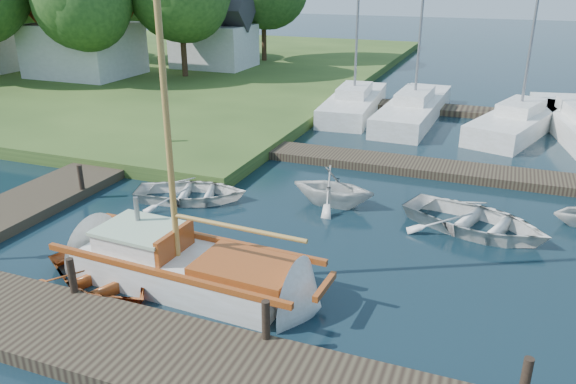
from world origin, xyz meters
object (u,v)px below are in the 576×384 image
(marina_boat_0, at_px, (354,102))
(mooring_post_4, at_px, (81,177))
(house_c, at_px, (214,36))
(mooring_post_3, at_px, (526,379))
(tender_b, at_px, (333,185))
(mooring_post_1, at_px, (72,275))
(tender_a, at_px, (191,189))
(house_a, at_px, (83,36))
(sailboat, at_px, (192,271))
(marina_boat_1, at_px, (414,107))
(tender_c, at_px, (476,217))
(mooring_post_2, at_px, (266,320))
(marina_boat_2, at_px, (519,119))
(mooring_post_5, at_px, (168,136))
(dinghy, at_px, (101,271))

(marina_boat_0, bearing_deg, mooring_post_4, 156.32)
(marina_boat_0, distance_m, house_c, 14.47)
(mooring_post_3, xyz_separation_m, tender_b, (-5.42, 7.31, -0.02))
(mooring_post_1, relative_size, tender_b, 0.31)
(tender_a, xyz_separation_m, house_a, (-16.31, 14.92, 2.60))
(sailboat, distance_m, marina_boat_1, 17.65)
(tender_c, bearing_deg, mooring_post_2, 173.78)
(mooring_post_2, distance_m, marina_boat_2, 18.88)
(mooring_post_1, height_order, tender_c, mooring_post_1)
(tender_a, height_order, marina_boat_0, marina_boat_0)
(marina_boat_1, relative_size, house_c, 1.79)
(tender_c, bearing_deg, mooring_post_4, 118.57)
(mooring_post_2, xyz_separation_m, marina_boat_0, (-3.45, 19.24, -0.13))
(mooring_post_5, distance_m, tender_a, 5.14)
(tender_c, relative_size, marina_boat_1, 0.42)
(tender_a, bearing_deg, tender_c, -102.04)
(mooring_post_3, distance_m, house_c, 33.65)
(tender_b, relative_size, marina_boat_2, 0.21)
(mooring_post_5, bearing_deg, mooring_post_4, -90.00)
(house_c, bearing_deg, tender_a, -63.76)
(mooring_post_2, relative_size, marina_boat_0, 0.08)
(mooring_post_4, bearing_deg, marina_boat_1, 60.30)
(tender_a, relative_size, house_c, 0.66)
(sailboat, xyz_separation_m, marina_boat_2, (6.90, 16.75, 0.24))
(mooring_post_1, xyz_separation_m, mooring_post_4, (-4.00, 5.00, 0.00))
(mooring_post_2, height_order, tender_b, tender_b)
(mooring_post_2, relative_size, mooring_post_5, 1.00)
(mooring_post_5, height_order, dinghy, mooring_post_5)
(mooring_post_2, bearing_deg, tender_a, 130.46)
(marina_boat_2, bearing_deg, tender_a, 160.15)
(tender_a, distance_m, house_a, 22.26)
(mooring_post_4, relative_size, dinghy, 0.24)
(mooring_post_5, distance_m, marina_boat_0, 10.53)
(mooring_post_5, xyz_separation_m, marina_boat_1, (8.07, 9.15, -0.14))
(sailboat, xyz_separation_m, dinghy, (-1.93, -0.78, 0.00))
(tender_b, distance_m, house_c, 24.57)
(mooring_post_4, xyz_separation_m, dinghy, (4.02, -4.15, -0.35))
(mooring_post_2, xyz_separation_m, tender_a, (-5.19, 6.08, -0.34))
(sailboat, relative_size, house_a, 1.56)
(mooring_post_1, height_order, house_c, house_c)
(dinghy, bearing_deg, house_a, 62.03)
(mooring_post_1, relative_size, dinghy, 0.24)
(sailboat, bearing_deg, tender_b, 77.01)
(marina_boat_2, distance_m, house_c, 21.73)
(mooring_post_2, relative_size, marina_boat_1, 0.08)
(mooring_post_3, height_order, mooring_post_4, same)
(sailboat, height_order, house_c, sailboat)
(mooring_post_3, relative_size, house_c, 0.15)
(mooring_post_3, bearing_deg, marina_boat_2, 90.47)
(house_a, bearing_deg, mooring_post_4, -50.91)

